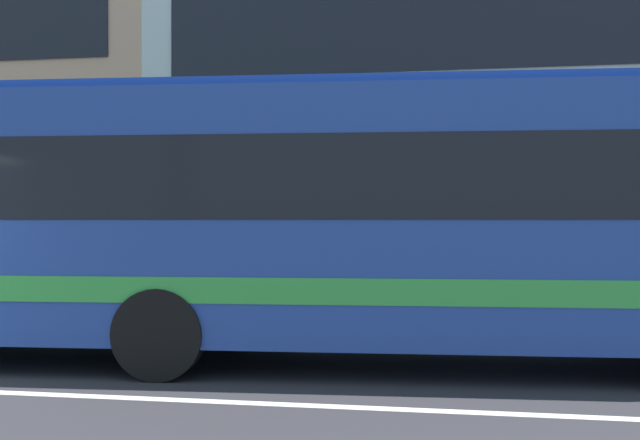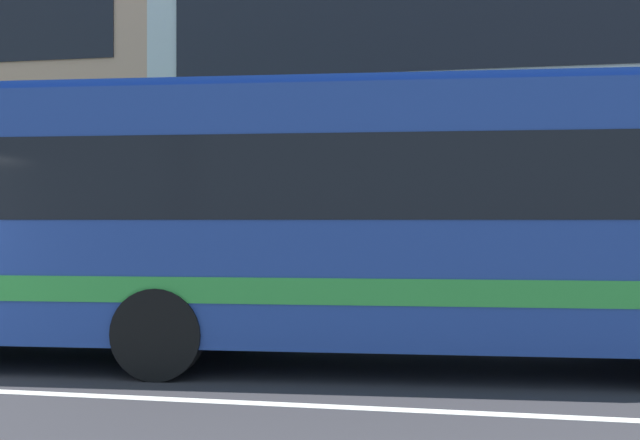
% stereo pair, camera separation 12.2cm
% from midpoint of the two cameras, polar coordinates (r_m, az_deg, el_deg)
% --- Properties ---
extents(apartment_block_right, '(18.54, 9.07, 10.40)m').
position_cam_midpoint_polar(apartment_block_right, '(21.52, 15.47, 9.31)').
color(apartment_block_right, silver).
rests_on(apartment_block_right, ground_plane).
extents(transit_bus, '(12.12, 3.34, 3.31)m').
position_cam_midpoint_polar(transit_bus, '(9.27, -5.85, 0.54)').
color(transit_bus, navy).
rests_on(transit_bus, ground_plane).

